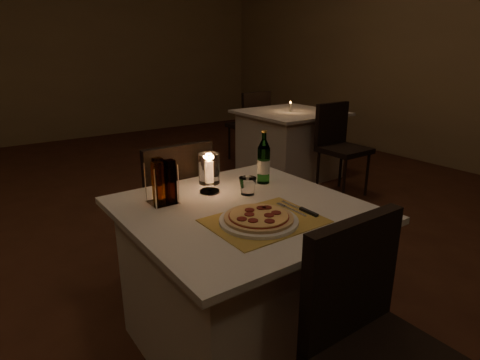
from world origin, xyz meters
TOP-DOWN VIEW (x-y plane):
  - floor at (0.00, 0.00)m, footprint 8.00×10.00m
  - wall_back at (0.00, 5.01)m, footprint 8.00×0.02m
  - main_table at (0.08, -0.47)m, footprint 1.00×1.00m
  - chair_near at (0.08, -1.19)m, footprint 0.42×0.42m
  - chair_far at (0.08, 0.24)m, footprint 0.42×0.42m
  - placemat at (0.06, -0.65)m, footprint 0.45×0.34m
  - plate at (0.03, -0.65)m, footprint 0.32×0.32m
  - pizza at (0.03, -0.65)m, footprint 0.28×0.28m
  - fork at (0.23, -0.62)m, footprint 0.02×0.18m
  - knife at (0.26, -0.68)m, footprint 0.02×0.22m
  - tumbler at (0.20, -0.36)m, footprint 0.08×0.08m
  - water_bottle at (0.37, -0.26)m, footprint 0.07×0.07m
  - hurricane_candle at (0.06, -0.23)m, footprint 0.10×0.10m
  - cruet_caddy at (-0.19, -0.24)m, footprint 0.12×0.12m
  - neighbor_table_right at (2.17, 1.51)m, footprint 1.00×1.00m
  - neighbor_chair_ra at (2.17, 0.79)m, footprint 0.42×0.42m
  - neighbor_chair_rb at (2.17, 2.22)m, footprint 0.42×0.42m
  - neighbor_candle_right at (2.17, 1.51)m, footprint 0.03×0.03m

SIDE VIEW (x-z plane):
  - floor at x=0.00m, z-range -0.02..0.00m
  - main_table at x=0.08m, z-range 0.00..0.74m
  - neighbor_table_right at x=2.17m, z-range 0.00..0.74m
  - chair_near at x=0.08m, z-range 0.10..1.00m
  - chair_far at x=0.08m, z-range 0.10..1.00m
  - neighbor_chair_ra at x=2.17m, z-range 0.10..1.00m
  - neighbor_chair_rb at x=2.17m, z-range 0.10..1.00m
  - placemat at x=0.06m, z-range 0.74..0.74m
  - fork at x=0.23m, z-range 0.74..0.75m
  - knife at x=0.26m, z-range 0.74..0.76m
  - plate at x=0.03m, z-range 0.74..0.76m
  - pizza at x=0.03m, z-range 0.76..0.78m
  - tumbler at x=0.20m, z-range 0.74..0.82m
  - neighbor_candle_right at x=2.17m, z-range 0.73..0.84m
  - cruet_caddy at x=-0.19m, z-range 0.73..0.94m
  - water_bottle at x=0.37m, z-range 0.71..0.99m
  - hurricane_candle at x=0.06m, z-range 0.76..0.95m
  - wall_back at x=0.00m, z-range 0.00..3.00m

